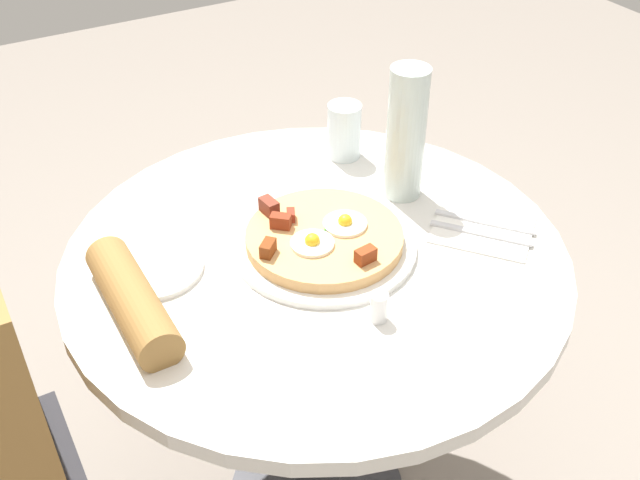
{
  "coord_description": "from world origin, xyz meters",
  "views": [
    {
      "loc": [
        0.88,
        -0.49,
        1.5
      ],
      "look_at": [
        -0.0,
        0.01,
        0.73
      ],
      "focal_mm": 42.01,
      "sensor_mm": 36.0,
      "label": 1
    }
  ],
  "objects_px": {
    "fork": "(481,233)",
    "knife": "(485,222)",
    "pizza_plate": "(324,245)",
    "salt_shaker": "(379,307)",
    "dining_table": "(316,321)",
    "breakfast_pizza": "(323,236)",
    "bread_plate": "(153,267)",
    "water_glass": "(344,131)",
    "water_bottle": "(406,134)"
  },
  "relations": [
    {
      "from": "breakfast_pizza",
      "to": "water_bottle",
      "type": "height_order",
      "value": "water_bottle"
    },
    {
      "from": "dining_table",
      "to": "breakfast_pizza",
      "type": "xyz_separation_m",
      "value": [
        -0.0,
        0.01,
        0.19
      ]
    },
    {
      "from": "breakfast_pizza",
      "to": "knife",
      "type": "bearing_deg",
      "value": 73.3
    },
    {
      "from": "water_glass",
      "to": "salt_shaker",
      "type": "bearing_deg",
      "value": -24.75
    },
    {
      "from": "dining_table",
      "to": "pizza_plate",
      "type": "distance_m",
      "value": 0.17
    },
    {
      "from": "knife",
      "to": "water_glass",
      "type": "distance_m",
      "value": 0.35
    },
    {
      "from": "pizza_plate",
      "to": "water_glass",
      "type": "distance_m",
      "value": 0.31
    },
    {
      "from": "fork",
      "to": "water_glass",
      "type": "bearing_deg",
      "value": 151.21
    },
    {
      "from": "bread_plate",
      "to": "water_glass",
      "type": "height_order",
      "value": "water_glass"
    },
    {
      "from": "fork",
      "to": "knife",
      "type": "relative_size",
      "value": 1.0
    },
    {
      "from": "dining_table",
      "to": "breakfast_pizza",
      "type": "relative_size",
      "value": 3.21
    },
    {
      "from": "dining_table",
      "to": "fork",
      "type": "height_order",
      "value": "fork"
    },
    {
      "from": "breakfast_pizza",
      "to": "water_glass",
      "type": "height_order",
      "value": "water_glass"
    },
    {
      "from": "knife",
      "to": "salt_shaker",
      "type": "relative_size",
      "value": 3.63
    },
    {
      "from": "bread_plate",
      "to": "fork",
      "type": "bearing_deg",
      "value": 69.73
    },
    {
      "from": "pizza_plate",
      "to": "bread_plate",
      "type": "height_order",
      "value": "pizza_plate"
    },
    {
      "from": "water_bottle",
      "to": "salt_shaker",
      "type": "xyz_separation_m",
      "value": [
        0.27,
        -0.23,
        -0.1
      ]
    },
    {
      "from": "pizza_plate",
      "to": "knife",
      "type": "xyz_separation_m",
      "value": [
        0.09,
        0.28,
        0.0
      ]
    },
    {
      "from": "fork",
      "to": "water_bottle",
      "type": "height_order",
      "value": "water_bottle"
    },
    {
      "from": "pizza_plate",
      "to": "breakfast_pizza",
      "type": "relative_size",
      "value": 1.18
    },
    {
      "from": "pizza_plate",
      "to": "salt_shaker",
      "type": "bearing_deg",
      "value": -4.51
    },
    {
      "from": "dining_table",
      "to": "salt_shaker",
      "type": "distance_m",
      "value": 0.27
    },
    {
      "from": "bread_plate",
      "to": "water_bottle",
      "type": "height_order",
      "value": "water_bottle"
    },
    {
      "from": "fork",
      "to": "water_glass",
      "type": "height_order",
      "value": "water_glass"
    },
    {
      "from": "pizza_plate",
      "to": "fork",
      "type": "xyz_separation_m",
      "value": [
        0.11,
        0.26,
        0.0
      ]
    },
    {
      "from": "knife",
      "to": "water_bottle",
      "type": "height_order",
      "value": "water_bottle"
    },
    {
      "from": "water_glass",
      "to": "fork",
      "type": "bearing_deg",
      "value": 10.78
    },
    {
      "from": "water_glass",
      "to": "water_bottle",
      "type": "distance_m",
      "value": 0.19
    },
    {
      "from": "pizza_plate",
      "to": "knife",
      "type": "bearing_deg",
      "value": 73.25
    },
    {
      "from": "dining_table",
      "to": "salt_shaker",
      "type": "xyz_separation_m",
      "value": [
        0.19,
        0.0,
        0.19
      ]
    },
    {
      "from": "breakfast_pizza",
      "to": "bread_plate",
      "type": "distance_m",
      "value": 0.29
    },
    {
      "from": "fork",
      "to": "knife",
      "type": "xyz_separation_m",
      "value": [
        -0.02,
        0.03,
        0.0
      ]
    },
    {
      "from": "water_glass",
      "to": "salt_shaker",
      "type": "distance_m",
      "value": 0.49
    },
    {
      "from": "dining_table",
      "to": "bread_plate",
      "type": "bearing_deg",
      "value": -109.03
    },
    {
      "from": "knife",
      "to": "water_glass",
      "type": "relative_size",
      "value": 1.58
    },
    {
      "from": "dining_table",
      "to": "water_bottle",
      "type": "height_order",
      "value": "water_bottle"
    },
    {
      "from": "breakfast_pizza",
      "to": "salt_shaker",
      "type": "height_order",
      "value": "breakfast_pizza"
    },
    {
      "from": "pizza_plate",
      "to": "water_glass",
      "type": "relative_size",
      "value": 2.79
    },
    {
      "from": "breakfast_pizza",
      "to": "salt_shaker",
      "type": "distance_m",
      "value": 0.2
    },
    {
      "from": "pizza_plate",
      "to": "water_glass",
      "type": "bearing_deg",
      "value": 142.6
    },
    {
      "from": "fork",
      "to": "breakfast_pizza",
      "type": "bearing_deg",
      "value": -152.42
    },
    {
      "from": "knife",
      "to": "fork",
      "type": "bearing_deg",
      "value": -90.0
    },
    {
      "from": "knife",
      "to": "water_glass",
      "type": "height_order",
      "value": "water_glass"
    },
    {
      "from": "pizza_plate",
      "to": "fork",
      "type": "bearing_deg",
      "value": 67.06
    },
    {
      "from": "salt_shaker",
      "to": "knife",
      "type": "bearing_deg",
      "value": 110.26
    },
    {
      "from": "bread_plate",
      "to": "salt_shaker",
      "type": "xyz_separation_m",
      "value": [
        0.28,
        0.26,
        0.02
      ]
    },
    {
      "from": "pizza_plate",
      "to": "salt_shaker",
      "type": "distance_m",
      "value": 0.2
    },
    {
      "from": "dining_table",
      "to": "water_bottle",
      "type": "relative_size",
      "value": 3.4
    },
    {
      "from": "knife",
      "to": "salt_shaker",
      "type": "bearing_deg",
      "value": -109.31
    },
    {
      "from": "breakfast_pizza",
      "to": "fork",
      "type": "xyz_separation_m",
      "value": [
        0.11,
        0.26,
        -0.02
      ]
    }
  ]
}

